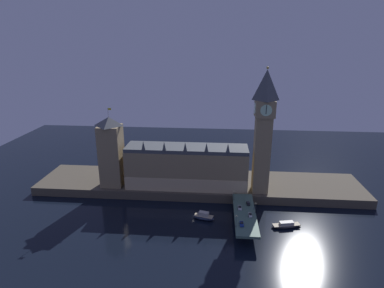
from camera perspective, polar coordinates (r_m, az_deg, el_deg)
The scene contains 16 objects.
ground_plane at distance 192.02m, azimuth 0.44°, elevation -12.86°, with size 400.00×400.00×0.00m, color black.
embankment at distance 225.14m, azimuth 1.21°, elevation -7.18°, with size 220.00×42.00×5.72m.
parliament_hall at distance 211.43m, azimuth -0.94°, elevation -4.00°, with size 78.84×20.54×33.02m.
clock_tower at distance 199.56m, azimuth 12.58°, elevation 2.68°, with size 12.02×12.13×78.56m.
victoria_tower at distance 216.48m, azimuth -14.16°, elevation -1.30°, with size 14.15×14.15×52.56m.
bridge at distance 185.32m, azimuth 9.35°, elevation -12.45°, with size 11.94×46.00×7.17m.
car_northbound_lead at distance 187.54m, azimuth 8.48°, elevation -11.13°, with size 2.02×4.57×1.42m.
car_northbound_trail at distance 172.75m, azimuth 8.82°, elevation -13.84°, with size 1.99×4.43×1.59m.
car_southbound_lead at distance 181.53m, azimuth 10.31°, elevation -12.29°, with size 1.90×4.26×1.35m.
car_southbound_trail at distance 192.96m, azimuth 9.97°, elevation -10.35°, with size 2.01×4.32×1.31m.
pedestrian_mid_walk at distance 187.54m, azimuth 10.95°, elevation -11.16°, with size 0.38×0.38×1.84m.
street_lamp_near at distance 169.16m, azimuth 7.86°, elevation -13.15°, with size 1.34×0.60×6.78m.
street_lamp_mid at distance 183.00m, azimuth 11.24°, elevation -10.85°, with size 1.34×0.60×6.51m.
street_lamp_far at distance 195.20m, azimuth 7.45°, elevation -8.83°, with size 1.34×0.60×5.98m.
boat_upstream at distance 189.12m, azimuth 2.09°, elevation -12.79°, with size 13.19×7.58×4.76m.
boat_downstream at distance 189.68m, azimuth 16.43°, elevation -13.67°, with size 17.72×8.12×3.31m.
Camera 1 is at (12.45, -164.68, 97.96)m, focal length 30.00 mm.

